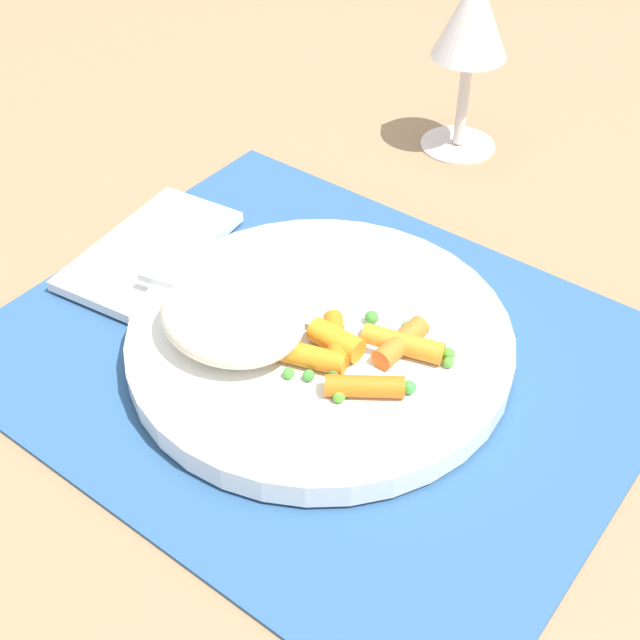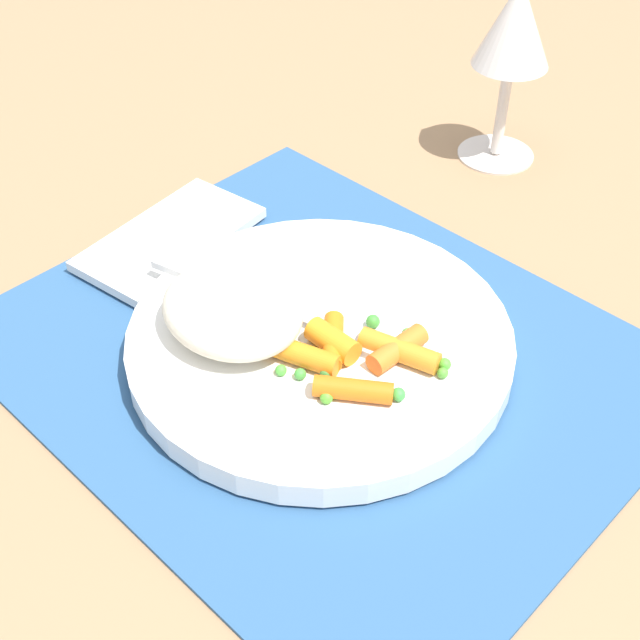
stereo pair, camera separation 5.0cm
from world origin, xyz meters
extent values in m
plane|color=#997551|center=(0.00, 0.00, 0.00)|extent=(2.40, 2.40, 0.00)
cube|color=#2D5684|center=(0.00, 0.00, 0.00)|extent=(0.43, 0.35, 0.01)
cylinder|color=white|center=(0.00, 0.00, 0.01)|extent=(0.26, 0.26, 0.02)
ellipsoid|color=beige|center=(-0.04, -0.04, 0.04)|extent=(0.10, 0.09, 0.04)
cylinder|color=orange|center=(0.06, -0.03, 0.03)|extent=(0.05, 0.04, 0.01)
cylinder|color=orange|center=(0.02, -0.01, 0.03)|extent=(0.04, 0.02, 0.02)
cylinder|color=orange|center=(0.02, -0.01, 0.03)|extent=(0.04, 0.04, 0.01)
cylinder|color=orange|center=(0.05, 0.02, 0.03)|extent=(0.02, 0.04, 0.01)
cylinder|color=orange|center=(0.05, 0.02, 0.03)|extent=(0.06, 0.03, 0.01)
cylinder|color=orange|center=(0.01, -0.03, 0.03)|extent=(0.06, 0.03, 0.01)
sphere|color=green|center=(0.01, -0.05, 0.03)|extent=(0.01, 0.01, 0.01)
sphere|color=green|center=(0.02, 0.03, 0.03)|extent=(0.01, 0.01, 0.01)
sphere|color=#3F8C36|center=(0.03, -0.03, 0.03)|extent=(0.01, 0.01, 0.01)
sphere|color=#56AF2F|center=(0.05, -0.04, 0.03)|extent=(0.01, 0.01, 0.01)
sphere|color=green|center=(0.08, -0.01, 0.03)|extent=(0.01, 0.01, 0.01)
sphere|color=#4F9E33|center=(0.09, 0.02, 0.03)|extent=(0.01, 0.01, 0.01)
sphere|color=#49992E|center=(0.03, 0.00, 0.03)|extent=(0.01, 0.01, 0.01)
sphere|color=#5AA23C|center=(0.05, 0.04, 0.03)|extent=(0.01, 0.01, 0.01)
sphere|color=green|center=(0.02, -0.04, 0.03)|extent=(0.01, 0.01, 0.01)
sphere|color=#5AB62F|center=(0.03, -0.02, 0.03)|extent=(0.01, 0.01, 0.01)
sphere|color=green|center=(0.08, 0.03, 0.03)|extent=(0.01, 0.01, 0.01)
sphere|color=#51A847|center=(0.05, 0.01, 0.03)|extent=(0.01, 0.01, 0.01)
cube|color=silver|center=(0.02, 0.01, 0.03)|extent=(0.05, 0.03, 0.01)
cube|color=silver|center=(-0.07, -0.02, 0.03)|extent=(0.14, 0.04, 0.01)
cylinder|color=silver|center=(-0.07, 0.30, 0.00)|extent=(0.07, 0.07, 0.00)
cylinder|color=silver|center=(-0.07, 0.30, 0.05)|extent=(0.01, 0.01, 0.08)
cone|color=silver|center=(-0.07, 0.30, 0.12)|extent=(0.07, 0.07, 0.07)
cube|color=white|center=(-0.17, 0.01, 0.01)|extent=(0.09, 0.15, 0.01)
camera|label=1|loc=(0.26, -0.34, 0.41)|focal=48.66mm
camera|label=2|loc=(0.30, -0.31, 0.41)|focal=48.66mm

